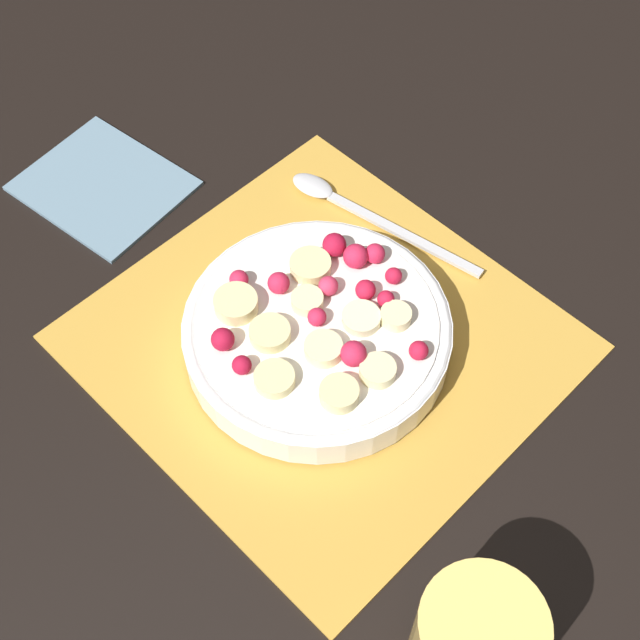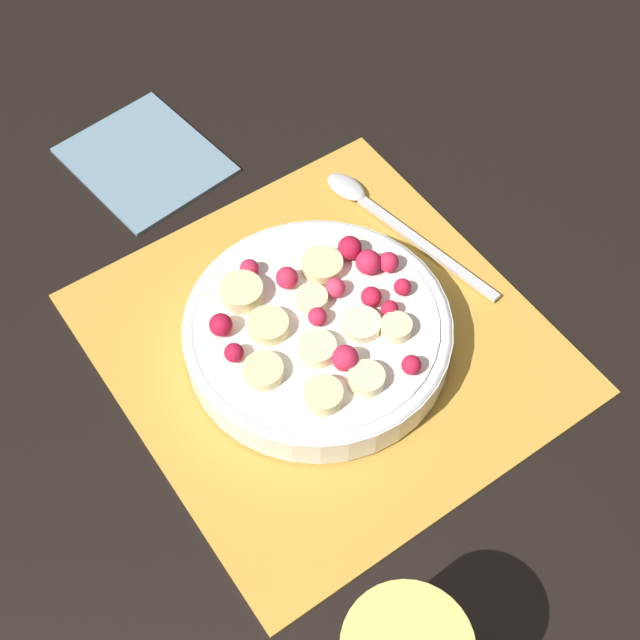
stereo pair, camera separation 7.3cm
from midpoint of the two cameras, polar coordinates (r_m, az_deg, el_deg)
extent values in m
plane|color=black|center=(0.77, -2.52, -1.69)|extent=(3.00, 3.00, 0.00)
cube|color=gold|center=(0.77, -2.52, -1.57)|extent=(0.36, 0.35, 0.01)
cylinder|color=white|center=(0.75, -2.78, -1.29)|extent=(0.23, 0.23, 0.03)
torus|color=white|center=(0.74, -2.81, -0.77)|extent=(0.23, 0.23, 0.01)
cylinder|color=white|center=(0.74, -2.83, -0.58)|extent=(0.20, 0.20, 0.00)
cylinder|color=beige|center=(0.74, -3.56, 1.09)|extent=(0.03, 0.03, 0.01)
cylinder|color=beige|center=(0.73, 2.05, 0.03)|extent=(0.03, 0.03, 0.01)
cylinder|color=beige|center=(0.71, -2.70, -2.08)|extent=(0.03, 0.03, 0.01)
cylinder|color=beige|center=(0.76, -3.35, 3.29)|extent=(0.04, 0.04, 0.01)
cylinder|color=beige|center=(0.70, -5.90, -3.98)|extent=(0.05, 0.05, 0.01)
cylinder|color=beige|center=(0.69, -1.78, -4.96)|extent=(0.04, 0.04, 0.01)
cylinder|color=#F4EAB7|center=(0.73, -0.18, -0.10)|extent=(0.04, 0.04, 0.01)
cylinder|color=beige|center=(0.73, -6.10, -1.06)|extent=(0.04, 0.04, 0.01)
cylinder|color=beige|center=(0.70, 0.77, -3.48)|extent=(0.03, 0.03, 0.01)
cylinder|color=beige|center=(0.75, -8.20, 0.82)|extent=(0.05, 0.05, 0.01)
sphere|color=#D12347|center=(0.71, -0.78, -2.39)|extent=(0.02, 0.02, 0.02)
sphere|color=#D12347|center=(0.75, -5.44, 2.17)|extent=(0.02, 0.02, 0.02)
sphere|color=#D12347|center=(0.73, -2.86, -0.18)|extent=(0.02, 0.02, 0.02)
sphere|color=red|center=(0.74, 0.14, 1.75)|extent=(0.02, 0.02, 0.02)
sphere|color=red|center=(0.71, 3.44, -2.18)|extent=(0.02, 0.02, 0.02)
sphere|color=#D12347|center=(0.76, -0.44, 3.91)|extent=(0.02, 0.02, 0.02)
sphere|color=red|center=(0.75, 1.99, 2.65)|extent=(0.01, 0.01, 0.01)
sphere|color=#B21433|center=(0.72, -9.12, -1.45)|extent=(0.02, 0.02, 0.02)
sphere|color=red|center=(0.74, 1.44, 1.16)|extent=(0.01, 0.01, 0.01)
sphere|color=#D12347|center=(0.77, 0.83, 4.09)|extent=(0.02, 0.02, 0.02)
sphere|color=#D12347|center=(0.76, -7.96, 2.40)|extent=(0.02, 0.02, 0.02)
sphere|color=#B21433|center=(0.77, -1.78, 4.65)|extent=(0.02, 0.02, 0.02)
sphere|color=#DB3356|center=(0.75, -2.25, 2.00)|extent=(0.02, 0.02, 0.02)
sphere|color=#B21433|center=(0.71, -7.97, -3.10)|extent=(0.02, 0.02, 0.02)
cube|color=silver|center=(0.83, 2.85, 5.36)|extent=(0.17, 0.04, 0.00)
ellipsoid|color=silver|center=(0.87, -2.89, 8.43)|extent=(0.05, 0.03, 0.01)
cube|color=slate|center=(0.91, -15.98, 8.20)|extent=(0.17, 0.14, 0.01)
camera|label=1|loc=(0.04, -92.87, -4.20)|focal=50.00mm
camera|label=2|loc=(0.04, 87.13, 4.20)|focal=50.00mm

